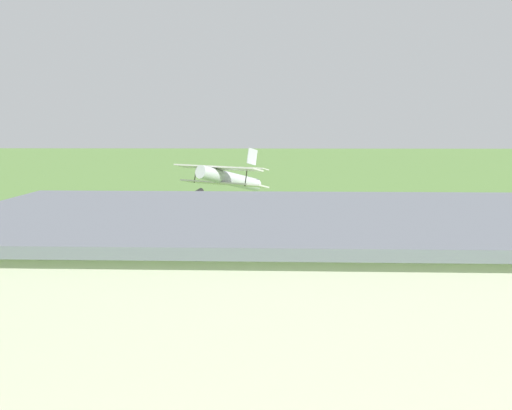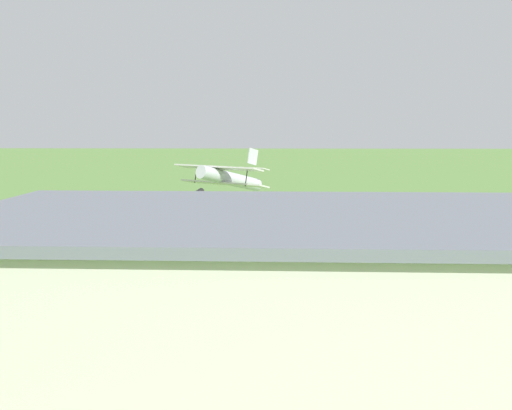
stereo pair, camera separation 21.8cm
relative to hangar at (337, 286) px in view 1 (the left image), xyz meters
name	(u,v)px [view 1 (the left image)]	position (x,y,z in m)	size (l,w,h in m)	color
ground_plane	(274,227)	(2.42, -34.11, -2.76)	(400.00, 400.00, 0.00)	#608C42
hangar	(337,286)	(0.00, 0.00, 0.00)	(27.82, 16.23, 5.50)	beige
biplane	(227,178)	(6.20, -31.84, 1.57)	(7.94, 7.91, 4.17)	silver
car_silver	(130,259)	(10.76, -15.19, -1.92)	(2.25, 4.67, 1.61)	#B7B7BC
car_white	(6,257)	(18.27, -15.66, -1.92)	(2.14, 4.51, 1.62)	white
person_at_fence_line	(312,255)	(0.05, -16.96, -1.95)	(0.51, 0.51, 1.63)	#B23333
person_watching_takeoff	(194,248)	(7.44, -18.84, -1.91)	(0.48, 0.48, 1.69)	navy
person_crossing_taxiway	(179,244)	(8.51, -20.02, -1.87)	(0.53, 0.53, 1.77)	navy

